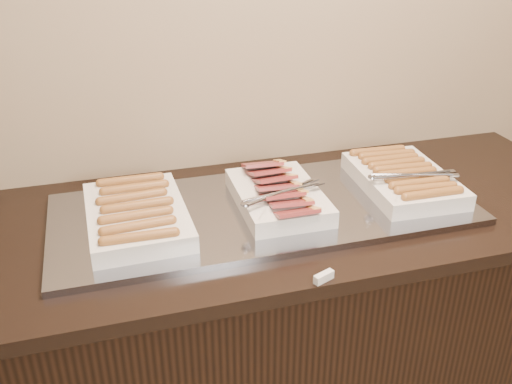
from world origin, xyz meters
TOP-DOWN VIEW (x-y plane):
  - counter at (0.00, 2.13)m, footprint 2.06×0.76m
  - warming_tray at (-0.03, 2.13)m, footprint 1.20×0.50m
  - dish_left at (-0.39, 2.13)m, footprint 0.27×0.40m
  - dish_center at (0.01, 2.13)m, footprint 0.27×0.37m
  - dish_right at (0.42, 2.13)m, footprint 0.28×0.39m
  - label_holder at (0.01, 1.77)m, footprint 0.06×0.04m

SIDE VIEW (x-z plane):
  - counter at x=0.00m, z-range 0.00..0.90m
  - warming_tray at x=-0.03m, z-range 0.90..0.92m
  - label_holder at x=0.01m, z-range 0.90..0.92m
  - dish_left at x=-0.39m, z-range 0.91..0.98m
  - dish_center at x=0.01m, z-range 0.91..1.00m
  - dish_right at x=0.42m, z-range 0.91..0.99m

